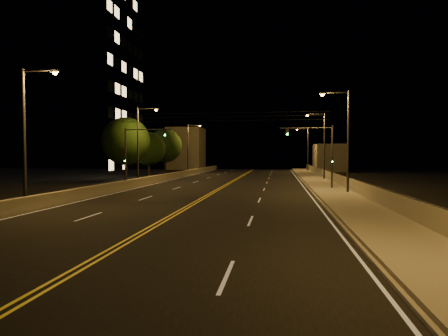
# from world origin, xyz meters

# --- Properties ---
(ground) EXTENTS (160.00, 160.00, 0.00)m
(ground) POSITION_xyz_m (0.00, 0.00, 0.00)
(ground) COLOR black
(ground) RESTS_ON ground
(road) EXTENTS (18.00, 120.00, 0.02)m
(road) POSITION_xyz_m (0.00, 20.00, 0.01)
(road) COLOR black
(road) RESTS_ON ground
(sidewalk) EXTENTS (3.60, 120.00, 0.30)m
(sidewalk) POSITION_xyz_m (10.80, 20.00, 0.15)
(sidewalk) COLOR gray
(sidewalk) RESTS_ON ground
(curb) EXTENTS (0.14, 120.00, 0.15)m
(curb) POSITION_xyz_m (8.93, 20.00, 0.07)
(curb) COLOR gray
(curb) RESTS_ON ground
(parapet_wall) EXTENTS (0.30, 120.00, 1.00)m
(parapet_wall) POSITION_xyz_m (12.45, 20.00, 0.80)
(parapet_wall) COLOR gray
(parapet_wall) RESTS_ON sidewalk
(jersey_barrier) EXTENTS (0.45, 120.00, 0.93)m
(jersey_barrier) POSITION_xyz_m (-9.10, 20.00, 0.47)
(jersey_barrier) COLOR gray
(jersey_barrier) RESTS_ON ground
(distant_building_right) EXTENTS (6.00, 10.00, 5.71)m
(distant_building_right) POSITION_xyz_m (16.50, 72.94, 2.85)
(distant_building_right) COLOR gray
(distant_building_right) RESTS_ON ground
(distant_building_left) EXTENTS (8.00, 8.00, 9.87)m
(distant_building_left) POSITION_xyz_m (-16.00, 78.12, 4.93)
(distant_building_left) COLOR gray
(distant_building_left) RESTS_ON ground
(parapet_rail) EXTENTS (0.06, 120.00, 0.06)m
(parapet_rail) POSITION_xyz_m (12.45, 20.00, 1.33)
(parapet_rail) COLOR black
(parapet_rail) RESTS_ON parapet_wall
(lane_markings) EXTENTS (17.32, 116.00, 0.00)m
(lane_markings) POSITION_xyz_m (0.00, 19.93, 0.02)
(lane_markings) COLOR silver
(lane_markings) RESTS_ON road
(streetlight_1) EXTENTS (2.55, 0.28, 8.93)m
(streetlight_1) POSITION_xyz_m (11.52, 24.21, 5.17)
(streetlight_1) COLOR #2D2D33
(streetlight_1) RESTS_ON ground
(streetlight_2) EXTENTS (2.55, 0.28, 8.93)m
(streetlight_2) POSITION_xyz_m (11.52, 41.11, 5.17)
(streetlight_2) COLOR #2D2D33
(streetlight_2) RESTS_ON ground
(streetlight_3) EXTENTS (2.55, 0.28, 8.93)m
(streetlight_3) POSITION_xyz_m (11.52, 68.77, 5.17)
(streetlight_3) COLOR #2D2D33
(streetlight_3) RESTS_ON ground
(streetlight_4) EXTENTS (2.55, 0.28, 8.93)m
(streetlight_4) POSITION_xyz_m (-9.92, 12.97, 5.17)
(streetlight_4) COLOR #2D2D33
(streetlight_4) RESTS_ON ground
(streetlight_5) EXTENTS (2.55, 0.28, 8.93)m
(streetlight_5) POSITION_xyz_m (-9.92, 32.50, 5.17)
(streetlight_5) COLOR #2D2D33
(streetlight_5) RESTS_ON ground
(streetlight_6) EXTENTS (2.55, 0.28, 8.93)m
(streetlight_6) POSITION_xyz_m (-9.92, 56.50, 5.17)
(streetlight_6) COLOR #2D2D33
(streetlight_6) RESTS_ON ground
(traffic_signal_right) EXTENTS (5.11, 0.31, 6.27)m
(traffic_signal_right) POSITION_xyz_m (10.02, 28.06, 3.95)
(traffic_signal_right) COLOR #2D2D33
(traffic_signal_right) RESTS_ON ground
(traffic_signal_left) EXTENTS (5.11, 0.31, 6.27)m
(traffic_signal_left) POSITION_xyz_m (-8.82, 28.06, 3.95)
(traffic_signal_left) COLOR #2D2D33
(traffic_signal_left) RESTS_ON ground
(overhead_wires) EXTENTS (22.00, 0.03, 0.83)m
(overhead_wires) POSITION_xyz_m (0.00, 29.50, 7.40)
(overhead_wires) COLOR black
(building_tower) EXTENTS (24.00, 15.00, 31.60)m
(building_tower) POSITION_xyz_m (-29.95, 47.93, 15.23)
(building_tower) COLOR gray
(building_tower) RESTS_ON ground
(tree_0) EXTENTS (6.05, 6.05, 8.20)m
(tree_0) POSITION_xyz_m (-13.18, 36.07, 5.17)
(tree_0) COLOR black
(tree_0) RESTS_ON ground
(tree_1) EXTENTS (5.19, 5.19, 7.03)m
(tree_1) POSITION_xyz_m (-14.16, 47.14, 4.43)
(tree_1) COLOR black
(tree_1) RESTS_ON ground
(tree_2) EXTENTS (5.94, 5.94, 8.05)m
(tree_2) POSITION_xyz_m (-13.94, 54.86, 5.07)
(tree_2) COLOR black
(tree_2) RESTS_ON ground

